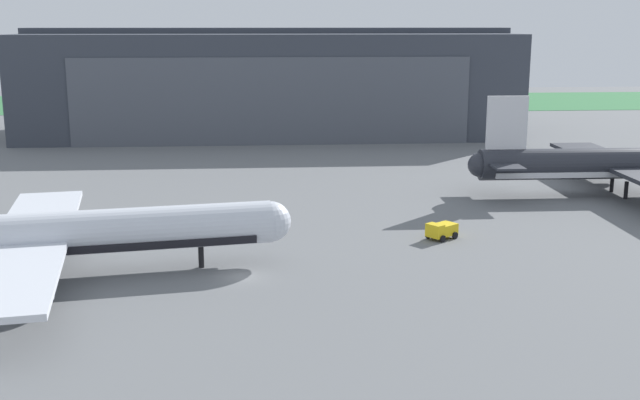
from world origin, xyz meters
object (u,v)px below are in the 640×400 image
airliner_near_right (40,237)px  baggage_tug (441,230)px  maintenance_hangar (270,83)px  airliner_far_right (633,164)px

airliner_near_right → baggage_tug: bearing=14.9°
maintenance_hangar → airliner_near_right: maintenance_hangar is taller
maintenance_hangar → airliner_far_right: bearing=-53.8°
airliner_near_right → baggage_tug: airliner_near_right is taller
airliner_near_right → maintenance_hangar: bearing=76.9°
baggage_tug → maintenance_hangar: bearing=101.5°
airliner_far_right → baggage_tug: size_ratio=11.92×
airliner_far_right → airliner_near_right: airliner_far_right is taller
airliner_far_right → airliner_near_right: (-73.84, -31.71, -0.29)m
maintenance_hangar → baggage_tug: 91.80m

